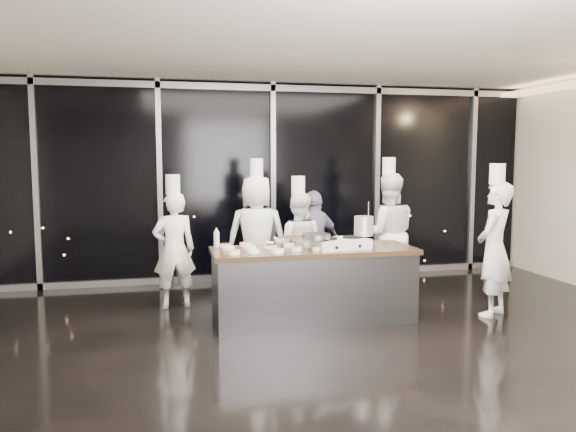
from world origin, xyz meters
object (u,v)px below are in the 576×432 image
at_px(guest, 315,243).
at_px(chef_right, 388,233).
at_px(stove, 340,243).
at_px(stock_pot, 364,226).
at_px(chef_side, 494,248).
at_px(chef_left, 257,236).
at_px(frying_pan, 316,236).
at_px(chef_center, 298,245).
at_px(demo_counter, 314,284).
at_px(chef_far_left, 174,248).

relative_size(guest, chef_right, 0.76).
distance_m(stove, chef_right, 1.61).
distance_m(stock_pot, chef_side, 1.69).
height_order(stove, chef_left, chef_left).
bearing_deg(guest, chef_side, 116.82).
height_order(frying_pan, chef_center, chef_center).
bearing_deg(frying_pan, chef_right, 31.50).
bearing_deg(demo_counter, stock_pot, -2.11).
bearing_deg(chef_far_left, frying_pan, 135.82).
relative_size(guest, chef_side, 0.79).
relative_size(stove, chef_far_left, 0.41).
bearing_deg(stove, frying_pan, -177.74).
bearing_deg(guest, stock_pot, 77.19).
distance_m(chef_center, guest, 0.33).
bearing_deg(chef_side, guest, -76.35).
bearing_deg(stove, chef_far_left, 141.03).
relative_size(demo_counter, stove, 3.42).
relative_size(frying_pan, chef_side, 0.31).
height_order(demo_counter, guest, guest).
xyz_separation_m(frying_pan, stock_pot, (0.65, 0.13, 0.09)).
distance_m(stock_pot, chef_left, 1.75).
height_order(chef_left, chef_center, chef_left).
height_order(chef_center, guest, chef_center).
relative_size(stove, chef_left, 0.36).
bearing_deg(stove, chef_side, -14.74).
xyz_separation_m(demo_counter, chef_center, (0.08, 1.10, 0.31)).
bearing_deg(guest, chef_center, 4.24).
distance_m(chef_center, chef_side, 2.60).
distance_m(frying_pan, stock_pot, 0.67).
relative_size(demo_counter, guest, 1.62).
bearing_deg(guest, stove, 63.09).
bearing_deg(chef_right, stock_pot, 65.63).
bearing_deg(chef_left, chef_right, -178.04).
bearing_deg(chef_right, demo_counter, 48.49).
bearing_deg(frying_pan, chef_center, 76.39).
bearing_deg(stock_pot, chef_left, 129.77).
bearing_deg(stove, chef_right, 37.28).
relative_size(stove, stock_pot, 3.04).
bearing_deg(chef_far_left, guest, 178.53).
distance_m(stove, guest, 1.36).
bearing_deg(frying_pan, stock_pot, 1.84).
distance_m(demo_counter, chef_side, 2.33).
distance_m(stove, chef_far_left, 2.24).
distance_m(frying_pan, chef_center, 1.29).
bearing_deg(chef_far_left, chef_left, -174.78).
distance_m(frying_pan, chef_left, 1.53).
bearing_deg(chef_center, chef_far_left, 23.18).
distance_m(demo_counter, stock_pot, 0.95).
bearing_deg(demo_counter, stove, -15.18).
xyz_separation_m(chef_right, chef_side, (0.86, -1.36, -0.03)).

